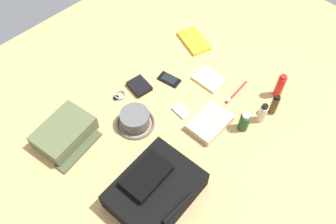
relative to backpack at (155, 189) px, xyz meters
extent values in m
cube|color=tan|center=(-0.31, -0.24, -0.07)|extent=(2.64, 2.02, 0.02)
cube|color=black|center=(0.00, 0.00, 0.00)|extent=(0.38, 0.30, 0.10)
cube|color=black|center=(0.00, -0.05, 0.06)|extent=(0.20, 0.14, 0.03)
cylinder|color=black|center=(0.00, 0.13, 0.06)|extent=(0.16, 0.02, 0.02)
cube|color=#56603D|center=(0.10, -0.49, -0.02)|extent=(0.29, 0.22, 0.08)
cube|color=#454D30|center=(0.10, -0.39, -0.05)|extent=(0.25, 0.11, 0.01)
cylinder|color=#595959|center=(-0.18, -0.32, -0.01)|extent=(0.14, 0.14, 0.07)
torus|color=#595959|center=(-0.18, -0.32, -0.05)|extent=(0.18, 0.18, 0.01)
cylinder|color=red|center=(-0.80, 0.05, 0.01)|extent=(0.04, 0.04, 0.13)
cylinder|color=red|center=(-0.80, 0.05, 0.08)|extent=(0.03, 0.03, 0.01)
cylinder|color=#473319|center=(-0.69, 0.09, 0.00)|extent=(0.03, 0.03, 0.11)
cylinder|color=black|center=(-0.69, 0.09, 0.06)|extent=(0.03, 0.03, 0.01)
cylinder|color=beige|center=(-0.62, 0.08, -0.01)|extent=(0.04, 0.04, 0.10)
cylinder|color=black|center=(-0.62, 0.08, 0.05)|extent=(0.03, 0.03, 0.01)
cylinder|color=#19471E|center=(-0.52, 0.05, -0.01)|extent=(0.05, 0.05, 0.10)
cylinder|color=silver|center=(-0.52, 0.05, 0.05)|extent=(0.04, 0.04, 0.01)
cube|color=yellow|center=(-0.78, -0.50, -0.05)|extent=(0.17, 0.23, 0.02)
cube|color=white|center=(-0.78, -0.50, -0.05)|extent=(0.16, 0.22, 0.01)
cube|color=black|center=(-0.48, -0.40, -0.05)|extent=(0.08, 0.12, 0.01)
cube|color=black|center=(-0.48, -0.40, -0.04)|extent=(0.06, 0.09, 0.00)
cube|color=#B7B7BC|center=(-0.38, -0.22, -0.05)|extent=(0.06, 0.09, 0.01)
cylinder|color=silver|center=(-0.38, -0.23, -0.05)|extent=(0.03, 0.03, 0.00)
torus|color=#99999E|center=(-0.24, -0.50, -0.05)|extent=(0.06, 0.06, 0.01)
cylinder|color=black|center=(-0.21, -0.50, -0.05)|extent=(0.03, 0.03, 0.01)
cylinder|color=red|center=(-0.66, -0.10, -0.05)|extent=(0.18, 0.03, 0.01)
cube|color=white|center=(-0.59, -0.09, -0.04)|extent=(0.02, 0.01, 0.01)
cube|color=black|center=(-0.34, -0.47, -0.04)|extent=(0.10, 0.12, 0.02)
cube|color=beige|center=(-0.63, -0.25, -0.05)|extent=(0.11, 0.15, 0.02)
cube|color=#C6B289|center=(-0.42, -0.07, -0.04)|extent=(0.21, 0.15, 0.04)
camera|label=1|loc=(0.35, 0.42, 1.32)|focal=37.10mm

